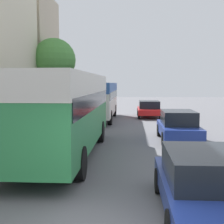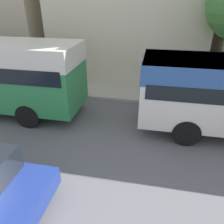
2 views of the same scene
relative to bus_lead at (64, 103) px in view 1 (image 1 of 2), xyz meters
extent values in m
cube|color=#BCAD93|center=(-7.00, 14.27, 2.97)|extent=(5.55, 6.18, 10.05)
cube|color=#2D8447|center=(0.00, 0.00, -0.22)|extent=(2.41, 9.63, 2.67)
cube|color=silver|center=(0.00, 0.00, 0.72)|extent=(2.43, 9.68, 0.80)
cube|color=black|center=(0.00, 0.00, 0.12)|extent=(2.46, 9.25, 0.59)
cylinder|color=black|center=(-1.11, 2.99, -1.55)|extent=(0.28, 1.00, 1.00)
cylinder|color=black|center=(1.11, 2.99, -1.55)|extent=(0.28, 1.00, 1.00)
cylinder|color=black|center=(-1.11, -2.99, -1.55)|extent=(0.28, 1.00, 1.00)
cylinder|color=black|center=(1.11, -2.99, -1.55)|extent=(0.28, 1.00, 1.00)
cube|color=silver|center=(-0.05, 11.96, -0.37)|extent=(2.51, 9.08, 2.36)
cube|color=#2D569E|center=(-0.05, 11.96, 0.45)|extent=(2.54, 9.12, 0.71)
cube|color=black|center=(-0.05, 11.96, -0.08)|extent=(2.56, 8.72, 0.52)
cylinder|color=black|center=(-1.21, 14.77, -1.55)|extent=(0.28, 1.00, 1.00)
cylinder|color=black|center=(1.11, 14.77, -1.55)|extent=(0.28, 1.00, 1.00)
cylinder|color=black|center=(-1.21, 9.15, -1.55)|extent=(0.28, 1.00, 1.00)
cylinder|color=black|center=(1.11, 9.15, -1.55)|extent=(0.28, 1.00, 1.00)
cube|color=navy|center=(4.88, 3.53, -1.48)|extent=(1.77, 4.17, 0.50)
cube|color=black|center=(4.88, 3.53, -0.90)|extent=(1.56, 2.30, 0.67)
cylinder|color=black|center=(4.06, 4.82, -1.73)|extent=(0.22, 0.64, 0.64)
cylinder|color=black|center=(5.69, 4.82, -1.73)|extent=(0.22, 0.64, 0.64)
cylinder|color=black|center=(4.06, 2.23, -1.73)|extent=(0.22, 0.64, 0.64)
cylinder|color=black|center=(5.69, 2.23, -1.73)|extent=(0.22, 0.64, 0.64)
cube|color=navy|center=(4.12, -5.24, -1.51)|extent=(1.73, 4.24, 0.44)
cube|color=black|center=(4.12, -5.24, -0.98)|extent=(1.52, 2.33, 0.62)
cylinder|color=black|center=(3.32, -3.93, -1.73)|extent=(0.22, 0.64, 0.64)
cylinder|color=black|center=(4.91, -3.93, -1.73)|extent=(0.22, 0.64, 0.64)
cube|color=red|center=(4.03, 14.27, -1.51)|extent=(1.87, 4.18, 0.43)
cube|color=black|center=(4.03, 14.27, -0.99)|extent=(1.64, 2.30, 0.62)
cylinder|color=black|center=(3.17, 15.56, -1.73)|extent=(0.22, 0.64, 0.64)
cylinder|color=black|center=(4.89, 15.56, -1.73)|extent=(0.22, 0.64, 0.64)
cylinder|color=black|center=(3.17, 12.97, -1.73)|extent=(0.22, 0.64, 0.64)
cylinder|color=black|center=(4.89, 12.97, -1.73)|extent=(0.22, 0.64, 0.64)
cylinder|color=brown|center=(-3.23, 11.38, -0.30)|extent=(0.36, 0.36, 3.21)
sphere|color=#47893D|center=(-3.23, 11.38, 2.52)|extent=(3.23, 3.23, 3.23)
camera|label=1|loc=(2.61, -11.81, 0.77)|focal=50.00mm
camera|label=2|loc=(8.01, 7.83, 2.74)|focal=35.00mm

